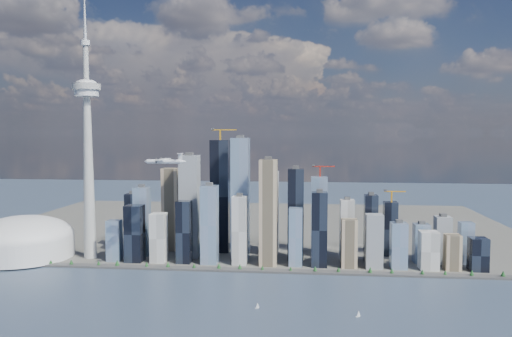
# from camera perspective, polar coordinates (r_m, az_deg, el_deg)

# --- Properties ---
(ground) EXTENTS (4000.00, 4000.00, 0.00)m
(ground) POSITION_cam_1_polar(r_m,az_deg,el_deg) (734.48, -6.35, -16.80)
(ground) COLOR #2F3D52
(ground) RESTS_ON ground
(seawall) EXTENTS (1100.00, 22.00, 4.00)m
(seawall) POSITION_cam_1_polar(r_m,az_deg,el_deg) (967.57, -3.17, -11.49)
(seawall) COLOR #383838
(seawall) RESTS_ON ground
(land) EXTENTS (1400.00, 900.00, 3.00)m
(land) POSITION_cam_1_polar(r_m,az_deg,el_deg) (1402.66, -0.27, -6.61)
(land) COLOR #4C4C47
(land) RESTS_ON ground
(shoreline_trees) EXTENTS (960.53, 7.20, 8.80)m
(shoreline_trees) POSITION_cam_1_polar(r_m,az_deg,el_deg) (965.78, -3.17, -11.10)
(shoreline_trees) COLOR #3F2D1E
(shoreline_trees) RESTS_ON seawall
(skyscraper_cluster) EXTENTS (736.00, 142.00, 269.43)m
(skyscraper_cluster) POSITION_cam_1_polar(r_m,az_deg,el_deg) (1026.58, 0.89, -5.89)
(skyscraper_cluster) COLOR black
(skyscraper_cluster) RESTS_ON land
(needle_tower) EXTENTS (56.00, 56.00, 550.50)m
(needle_tower) POSITION_cam_1_polar(r_m,az_deg,el_deg) (1077.87, -18.67, 2.50)
(needle_tower) COLOR #A9A9A4
(needle_tower) RESTS_ON land
(dome_stadium) EXTENTS (200.00, 200.00, 86.00)m
(dome_stadium) POSITION_cam_1_polar(r_m,az_deg,el_deg) (1155.67, -25.04, -7.39)
(dome_stadium) COLOR silver
(dome_stadium) RESTS_ON land
(airplane) EXTENTS (77.68, 68.60, 18.97)m
(airplane) POSITION_cam_1_polar(r_m,az_deg,el_deg) (913.11, -10.39, 0.86)
(airplane) COLOR white
(airplane) RESTS_ON ground
(sailboat_west) EXTENTS (6.99, 4.09, 9.91)m
(sailboat_west) POSITION_cam_1_polar(r_m,az_deg,el_deg) (753.95, 11.62, -16.04)
(sailboat_west) COLOR silver
(sailboat_west) RESTS_ON ground
(sailboat_east) EXTENTS (6.85, 2.95, 9.46)m
(sailboat_east) POSITION_cam_1_polar(r_m,az_deg,el_deg) (772.09, 0.15, -15.48)
(sailboat_east) COLOR silver
(sailboat_east) RESTS_ON ground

